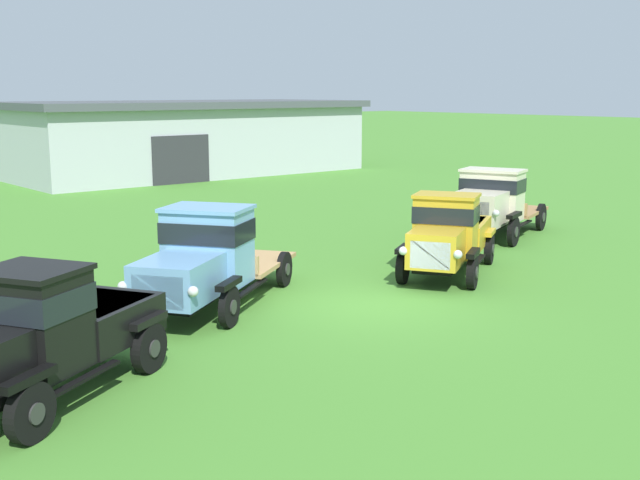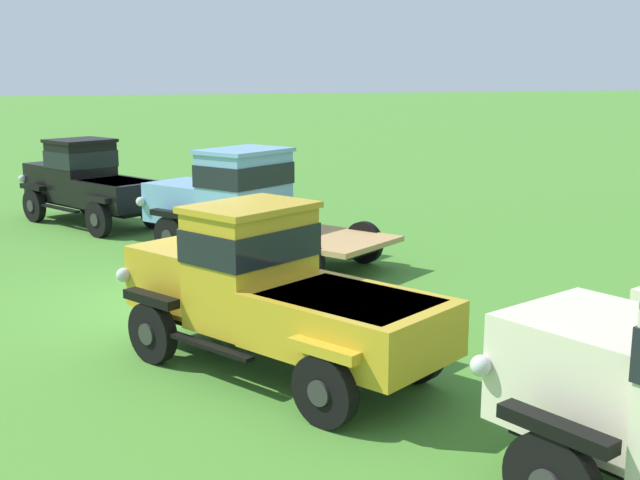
# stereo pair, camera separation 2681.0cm
# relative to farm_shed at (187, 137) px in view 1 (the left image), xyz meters

# --- Properties ---
(ground_plane) EXTENTS (240.00, 240.00, 0.00)m
(ground_plane) POSITION_rel_farm_shed_xyz_m (-11.60, -26.89, -2.03)
(ground_plane) COLOR #47842D
(farm_shed) EXTENTS (19.57, 9.04, 4.01)m
(farm_shed) POSITION_rel_farm_shed_xyz_m (0.00, 0.00, 0.00)
(farm_shed) COLOR #B2B7BC
(farm_shed) RESTS_ON ground
(vintage_truck_foreground_near) EXTENTS (4.56, 3.41, 2.09)m
(vintage_truck_foreground_near) POSITION_rel_farm_shed_xyz_m (-19.05, -27.82, -0.97)
(vintage_truck_foreground_near) COLOR black
(vintage_truck_foreground_near) RESTS_ON ground
(vintage_truck_second_in_line) EXTENTS (5.63, 4.63, 2.20)m
(vintage_truck_second_in_line) POSITION_rel_farm_shed_xyz_m (-14.55, -25.05, -0.90)
(vintage_truck_second_in_line) COLOR black
(vintage_truck_second_in_line) RESTS_ON ground
(vintage_truck_midrow_center) EXTENTS (4.77, 3.64, 2.09)m
(vintage_truck_midrow_center) POSITION_rel_farm_shed_xyz_m (-8.04, -26.09, -0.99)
(vintage_truck_midrow_center) COLOR black
(vintage_truck_midrow_center) RESTS_ON ground
(vintage_truck_far_side) EXTENTS (5.54, 3.67, 2.18)m
(vintage_truck_far_side) POSITION_rel_farm_shed_xyz_m (-3.23, -23.62, -0.88)
(vintage_truck_far_side) COLOR black
(vintage_truck_far_side) RESTS_ON ground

